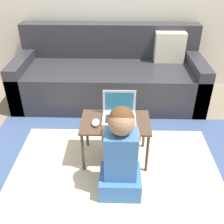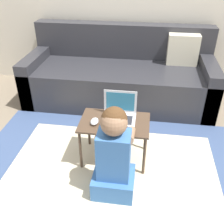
{
  "view_description": "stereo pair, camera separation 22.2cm",
  "coord_description": "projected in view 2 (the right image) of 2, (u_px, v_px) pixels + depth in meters",
  "views": [
    {
      "loc": [
        0.08,
        -1.83,
        1.65
      ],
      "look_at": [
        0.03,
        0.05,
        0.47
      ],
      "focal_mm": 42.0,
      "sensor_mm": 36.0,
      "label": 1
    },
    {
      "loc": [
        0.3,
        -1.81,
        1.65
      ],
      "look_at": [
        0.03,
        0.05,
        0.47
      ],
      "focal_mm": 42.0,
      "sensor_mm": 36.0,
      "label": 2
    }
  ],
  "objects": [
    {
      "name": "area_rug",
      "position": [
        111.0,
        172.0,
        2.26
      ],
      "size": [
        2.51,
        1.71,
        0.01
      ],
      "color": "#3D517A",
      "rests_on": "ground_plane"
    },
    {
      "name": "laptop",
      "position": [
        119.0,
        115.0,
        2.22
      ],
      "size": [
        0.28,
        0.22,
        0.23
      ],
      "color": "silver",
      "rests_on": "laptop_desk"
    },
    {
      "name": "ground_plane",
      "position": [
        108.0,
        158.0,
        2.43
      ],
      "size": [
        16.0,
        16.0,
        0.0
      ],
      "primitive_type": "plane",
      "color": "#7F705B"
    },
    {
      "name": "computer_mouse",
      "position": [
        94.0,
        121.0,
        2.17
      ],
      "size": [
        0.07,
        0.1,
        0.04
      ],
      "color": "silver",
      "rests_on": "laptop_desk"
    },
    {
      "name": "couch",
      "position": [
        121.0,
        76.0,
        3.26
      ],
      "size": [
        2.23,
        0.91,
        0.87
      ],
      "color": "#2D2D33",
      "rests_on": "ground_plane"
    },
    {
      "name": "laptop_desk",
      "position": [
        115.0,
        126.0,
        2.23
      ],
      "size": [
        0.59,
        0.38,
        0.41
      ],
      "color": "#4C3828",
      "rests_on": "ground_plane"
    },
    {
      "name": "person_seated",
      "position": [
        114.0,
        156.0,
        1.92
      ],
      "size": [
        0.32,
        0.4,
        0.76
      ],
      "color": "#3D70B2",
      "rests_on": "ground_plane"
    }
  ]
}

